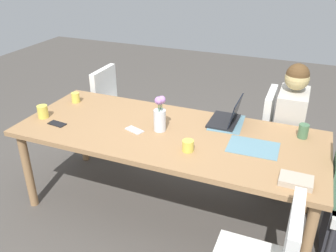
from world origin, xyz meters
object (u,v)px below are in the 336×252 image
Objects in this scene: coffee_mug_centre_right at (43,112)px; phone_black at (57,124)px; chair_near_right_near at (115,106)px; laptop_near_left_mid at (227,118)px; phone_silver at (134,130)px; coffee_mug_near_right at (188,146)px; flower_vase at (160,113)px; chair_near_left_mid at (279,134)px; coffee_mug_near_left at (303,131)px; coffee_mug_centre_left at (76,97)px; dining_table at (168,139)px; person_near_left_mid at (287,136)px; book_red_cover at (296,181)px.

coffee_mug_centre_right is 0.20m from phone_black.
chair_near_right_near is 0.99m from coffee_mug_centre_right.
laptop_near_left_mid reaches higher than phone_silver.
phone_black and phone_silver have the same top height.
coffee_mug_centre_right is (1.31, -0.06, 0.01)m from coffee_mug_near_right.
coffee_mug_centre_right is (1.00, 0.16, -0.09)m from flower_vase.
coffee_mug_near_left is at bearing 111.63° from chair_near_left_mid.
coffee_mug_centre_left reaches higher than phone_black.
dining_table is at bearing 17.03° from coffee_mug_near_left.
chair_near_right_near is (0.94, -0.78, -0.18)m from dining_table.
phone_silver is (0.25, 0.08, 0.07)m from dining_table.
person_near_left_mid is at bearing -140.00° from laptop_near_left_mid.
coffee_mug_near_left reaches higher than coffee_mug_centre_left.
chair_near_left_mid is 1.91m from coffee_mug_centre_left.
chair_near_right_near is 8.42× the size of coffee_mug_centre_right.
coffee_mug_centre_right is at bearing 81.06° from coffee_mug_centre_left.
chair_near_left_mid is at bearing 37.81° from phone_black.
person_near_left_mid reaches higher than phone_black.
person_near_left_mid reaches higher than coffee_mug_centre_left.
dining_table is at bearing 176.60° from flower_vase.
laptop_near_left_mid is 2.99× the size of coffee_mug_centre_right.
book_red_cover is (-0.98, 0.33, 0.09)m from dining_table.
chair_near_left_mid is 6.00× the size of phone_black.
coffee_mug_near_left is at bearing 177.05° from laptop_near_left_mid.
phone_black is (1.74, 0.95, 0.23)m from person_near_left_mid.
laptop_near_left_mid is 3.85× the size of coffee_mug_near_right.
person_near_left_mid is 7.97× the size of phone_black.
phone_black is at bearing 15.45° from flower_vase.
phone_silver is at bearing -15.00° from coffee_mug_near_right.
person_near_left_mid is 1.80m from chair_near_right_near.
flower_vase is 0.86m from phone_black.
coffee_mug_near_right is (-0.31, 0.22, -0.10)m from flower_vase.
coffee_mug_near_left is (-0.19, 0.49, 0.31)m from chair_near_left_mid.
person_near_left_mid is at bearing 55.55° from phone_silver.
person_near_left_mid is (-0.86, -0.72, -0.16)m from dining_table.
chair_near_right_near is 0.64m from coffee_mug_centre_left.
coffee_mug_centre_left is (1.99, 0.08, -0.01)m from coffee_mug_near_left.
phone_black is (1.86, 0.52, -0.05)m from coffee_mug_near_left.
chair_near_right_near reaches higher than book_red_cover.
coffee_mug_centre_left is 0.46× the size of book_red_cover.
coffee_mug_near_left is (-1.05, -0.30, -0.09)m from flower_vase.
chair_near_right_near is at bearing -13.99° from coffee_mug_near_left.
chair_near_right_near is at bearing 148.25° from phone_silver.
person_near_left_mid is 14.37× the size of coffee_mug_near_right.
coffee_mug_centre_left is at bearing -14.91° from book_red_cover.
laptop_near_left_mid is 2.94× the size of coffee_mug_near_left.
person_near_left_mid is 0.52m from coffee_mug_near_left.
coffee_mug_near_left is 1.02× the size of coffee_mug_centre_right.
chair_near_left_mid is 1.18m from coffee_mug_near_right.
coffee_mug_centre_left is at bearing 15.05° from person_near_left_mid.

